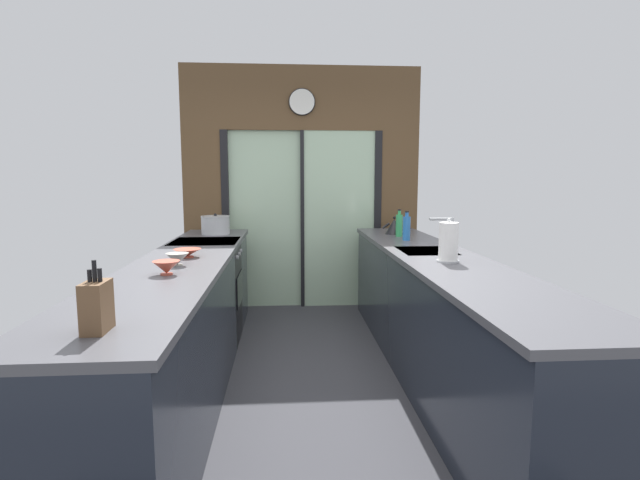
{
  "coord_description": "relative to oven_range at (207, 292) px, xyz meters",
  "views": [
    {
      "loc": [
        -0.2,
        -3.06,
        1.48
      ],
      "look_at": [
        0.08,
        0.78,
        0.98
      ],
      "focal_mm": 27.02,
      "sensor_mm": 36.0,
      "label": 1
    }
  ],
  "objects": [
    {
      "name": "ground_plane",
      "position": [
        0.91,
        -0.65,
        -0.47
      ],
      "size": [
        5.04,
        7.6,
        0.02
      ],
      "primitive_type": "cube",
      "color": "#38383D"
    },
    {
      "name": "back_wall_unit",
      "position": [
        0.91,
        1.15,
        1.07
      ],
      "size": [
        2.64,
        0.12,
        2.7
      ],
      "color": "brown",
      "rests_on": "ground_plane"
    },
    {
      "name": "left_counter_run",
      "position": [
        -0.0,
        -1.12,
        0.01
      ],
      "size": [
        0.62,
        3.8,
        0.92
      ],
      "color": "#1E232D",
      "rests_on": "ground_plane"
    },
    {
      "name": "right_counter_run",
      "position": [
        1.82,
        -0.95,
        0.01
      ],
      "size": [
        0.62,
        3.8,
        0.92
      ],
      "color": "#1E232D",
      "rests_on": "ground_plane"
    },
    {
      "name": "sink_faucet",
      "position": [
        1.96,
        -0.7,
        0.64
      ],
      "size": [
        0.19,
        0.02,
        0.26
      ],
      "color": "#B7BABC",
      "rests_on": "right_counter_run"
    },
    {
      "name": "oven_range",
      "position": [
        0.0,
        0.0,
        0.0
      ],
      "size": [
        0.6,
        0.6,
        0.92
      ],
      "color": "black",
      "rests_on": "ground_plane"
    },
    {
      "name": "mixing_bowl_near",
      "position": [
        0.02,
        -1.5,
        0.51
      ],
      "size": [
        0.16,
        0.16,
        0.08
      ],
      "color": "#BC4C38",
      "rests_on": "left_counter_run"
    },
    {
      "name": "mixing_bowl_mid",
      "position": [
        0.02,
        -1.21,
        0.51
      ],
      "size": [
        0.15,
        0.15,
        0.08
      ],
      "color": "gray",
      "rests_on": "left_counter_run"
    },
    {
      "name": "mixing_bowl_far",
      "position": [
        0.02,
        -0.89,
        0.5
      ],
      "size": [
        0.19,
        0.19,
        0.06
      ],
      "color": "#BC4C38",
      "rests_on": "left_counter_run"
    },
    {
      "name": "knife_block",
      "position": [
        0.02,
        -2.54,
        0.56
      ],
      "size": [
        0.08,
        0.14,
        0.27
      ],
      "color": "brown",
      "rests_on": "left_counter_run"
    },
    {
      "name": "stock_pot",
      "position": [
        0.02,
        0.53,
        0.56
      ],
      "size": [
        0.28,
        0.28,
        0.21
      ],
      "color": "#B7BABC",
      "rests_on": "left_counter_run"
    },
    {
      "name": "kettle",
      "position": [
        1.8,
        0.4,
        0.54
      ],
      "size": [
        0.26,
        0.18,
        0.18
      ],
      "color": "black",
      "rests_on": "right_counter_run"
    },
    {
      "name": "soap_bottle_near",
      "position": [
        1.8,
        -0.09,
        0.58
      ],
      "size": [
        0.07,
        0.07,
        0.26
      ],
      "color": "#286BB7",
      "rests_on": "right_counter_run"
    },
    {
      "name": "soap_bottle_far",
      "position": [
        1.8,
        0.19,
        0.58
      ],
      "size": [
        0.06,
        0.06,
        0.26
      ],
      "color": "#339E56",
      "rests_on": "right_counter_run"
    },
    {
      "name": "paper_towel_roll",
      "position": [
        1.8,
        -1.2,
        0.6
      ],
      "size": [
        0.15,
        0.15,
        0.29
      ],
      "color": "#B7BABC",
      "rests_on": "right_counter_run"
    }
  ]
}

